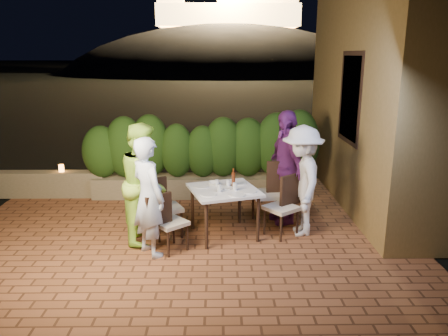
{
  "coord_description": "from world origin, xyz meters",
  "views": [
    {
      "loc": [
        0.54,
        -5.95,
        2.72
      ],
      "look_at": [
        0.62,
        0.44,
        1.05
      ],
      "focal_mm": 35.0,
      "sensor_mm": 36.0,
      "label": 1
    }
  ],
  "objects_px": {
    "chair_right_back": "(268,193)",
    "parapet_lamp": "(61,168)",
    "chair_right_front": "(281,206)",
    "bowl": "(214,183)",
    "dining_table": "(224,212)",
    "diner_purple": "(286,167)",
    "diner_blue": "(149,197)",
    "diner_white": "(302,181)",
    "diner_green": "(144,183)",
    "chair_left_front": "(170,221)",
    "beer_bottle": "(233,177)",
    "chair_left_back": "(166,207)"
  },
  "relations": [
    {
      "from": "chair_right_back",
      "to": "parapet_lamp",
      "type": "height_order",
      "value": "chair_right_back"
    },
    {
      "from": "chair_right_front",
      "to": "chair_right_back",
      "type": "distance_m",
      "value": 0.53
    },
    {
      "from": "bowl",
      "to": "chair_right_front",
      "type": "distance_m",
      "value": 1.1
    },
    {
      "from": "dining_table",
      "to": "diner_purple",
      "type": "distance_m",
      "value": 1.3
    },
    {
      "from": "diner_blue",
      "to": "diner_white",
      "type": "xyz_separation_m",
      "value": [
        2.23,
        0.7,
        0.01
      ]
    },
    {
      "from": "parapet_lamp",
      "to": "chair_right_front",
      "type": "bearing_deg",
      "value": -26.13
    },
    {
      "from": "chair_right_back",
      "to": "parapet_lamp",
      "type": "bearing_deg",
      "value": -27.33
    },
    {
      "from": "bowl",
      "to": "diner_blue",
      "type": "relative_size",
      "value": 0.1
    },
    {
      "from": "diner_blue",
      "to": "diner_green",
      "type": "relative_size",
      "value": 0.94
    },
    {
      "from": "chair_left_front",
      "to": "parapet_lamp",
      "type": "bearing_deg",
      "value": 92.37
    },
    {
      "from": "beer_bottle",
      "to": "diner_purple",
      "type": "distance_m",
      "value": 0.99
    },
    {
      "from": "chair_left_front",
      "to": "chair_right_back",
      "type": "relative_size",
      "value": 0.83
    },
    {
      "from": "beer_bottle",
      "to": "diner_purple",
      "type": "height_order",
      "value": "diner_purple"
    },
    {
      "from": "diner_green",
      "to": "parapet_lamp",
      "type": "relative_size",
      "value": 12.69
    },
    {
      "from": "diner_green",
      "to": "diner_white",
      "type": "relative_size",
      "value": 1.04
    },
    {
      "from": "diner_blue",
      "to": "parapet_lamp",
      "type": "height_order",
      "value": "diner_blue"
    },
    {
      "from": "beer_bottle",
      "to": "diner_white",
      "type": "height_order",
      "value": "diner_white"
    },
    {
      "from": "diner_blue",
      "to": "diner_green",
      "type": "distance_m",
      "value": 0.53
    },
    {
      "from": "beer_bottle",
      "to": "diner_green",
      "type": "distance_m",
      "value": 1.35
    },
    {
      "from": "diner_blue",
      "to": "diner_purple",
      "type": "relative_size",
      "value": 0.89
    },
    {
      "from": "chair_left_front",
      "to": "dining_table",
      "type": "bearing_deg",
      "value": -7.14
    },
    {
      "from": "beer_bottle",
      "to": "chair_right_back",
      "type": "xyz_separation_m",
      "value": [
        0.58,
        0.37,
        -0.37
      ]
    },
    {
      "from": "dining_table",
      "to": "chair_left_back",
      "type": "relative_size",
      "value": 1.01
    },
    {
      "from": "dining_table",
      "to": "chair_left_back",
      "type": "xyz_separation_m",
      "value": [
        -0.89,
        -0.02,
        0.1
      ]
    },
    {
      "from": "chair_right_back",
      "to": "chair_left_back",
      "type": "bearing_deg",
      "value": 11.21
    },
    {
      "from": "chair_left_back",
      "to": "chair_right_front",
      "type": "relative_size",
      "value": 1.02
    },
    {
      "from": "bowl",
      "to": "parapet_lamp",
      "type": "bearing_deg",
      "value": 150.08
    },
    {
      "from": "diner_purple",
      "to": "chair_left_front",
      "type": "bearing_deg",
      "value": -72.86
    },
    {
      "from": "diner_green",
      "to": "diner_purple",
      "type": "relative_size",
      "value": 0.95
    },
    {
      "from": "diner_green",
      "to": "diner_white",
      "type": "height_order",
      "value": "diner_green"
    },
    {
      "from": "diner_blue",
      "to": "bowl",
      "type": "bearing_deg",
      "value": -85.88
    },
    {
      "from": "diner_blue",
      "to": "diner_purple",
      "type": "distance_m",
      "value": 2.4
    },
    {
      "from": "diner_purple",
      "to": "diner_green",
      "type": "bearing_deg",
      "value": -86.91
    },
    {
      "from": "chair_right_back",
      "to": "dining_table",
      "type": "bearing_deg",
      "value": 27.9
    },
    {
      "from": "chair_left_back",
      "to": "diner_blue",
      "type": "bearing_deg",
      "value": -129.13
    },
    {
      "from": "chair_left_back",
      "to": "chair_right_front",
      "type": "distance_m",
      "value": 1.76
    },
    {
      "from": "diner_white",
      "to": "bowl",
      "type": "bearing_deg",
      "value": -96.25
    },
    {
      "from": "chair_left_front",
      "to": "chair_right_back",
      "type": "height_order",
      "value": "chair_right_back"
    },
    {
      "from": "bowl",
      "to": "chair_left_back",
      "type": "distance_m",
      "value": 0.83
    },
    {
      "from": "dining_table",
      "to": "diner_green",
      "type": "relative_size",
      "value": 0.54
    },
    {
      "from": "diner_white",
      "to": "chair_left_back",
      "type": "bearing_deg",
      "value": -86.54
    },
    {
      "from": "chair_right_front",
      "to": "dining_table",
      "type": "bearing_deg",
      "value": -38.58
    },
    {
      "from": "bowl",
      "to": "chair_left_front",
      "type": "xyz_separation_m",
      "value": [
        -0.61,
        -0.76,
        -0.33
      ]
    },
    {
      "from": "diner_green",
      "to": "chair_right_front",
      "type": "bearing_deg",
      "value": -86.94
    },
    {
      "from": "chair_left_back",
      "to": "chair_right_front",
      "type": "height_order",
      "value": "chair_left_back"
    },
    {
      "from": "parapet_lamp",
      "to": "diner_green",
      "type": "bearing_deg",
      "value": -46.61
    },
    {
      "from": "chair_right_front",
      "to": "parapet_lamp",
      "type": "xyz_separation_m",
      "value": [
        -4.02,
        1.97,
        0.1
      ]
    },
    {
      "from": "chair_right_back",
      "to": "diner_blue",
      "type": "distance_m",
      "value": 2.11
    },
    {
      "from": "diner_purple",
      "to": "chair_left_back",
      "type": "bearing_deg",
      "value": -87.02
    },
    {
      "from": "chair_left_back",
      "to": "chair_right_back",
      "type": "distance_m",
      "value": 1.69
    }
  ]
}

